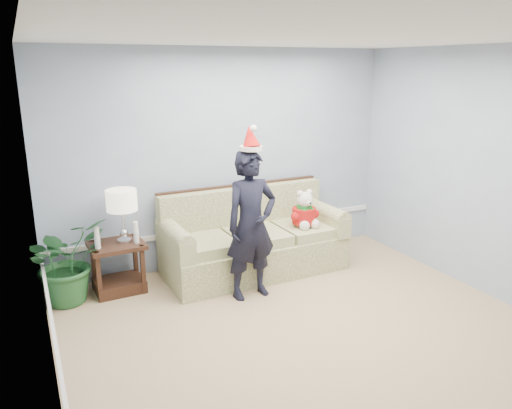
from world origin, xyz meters
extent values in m
cube|color=tan|center=(0.00, 0.00, -0.01)|extent=(4.50, 5.00, 0.02)
cube|color=white|center=(0.00, 0.00, 2.71)|extent=(4.50, 5.00, 0.02)
cube|color=#96A8BF|center=(0.00, 2.51, 1.35)|extent=(4.50, 0.02, 2.70)
cube|color=#96A8BF|center=(-2.26, 0.00, 1.35)|extent=(0.02, 5.00, 2.70)
cube|color=white|center=(0.00, 2.48, 0.45)|extent=(4.48, 0.03, 0.06)
cube|color=white|center=(-2.23, 0.00, 0.45)|extent=(0.03, 4.98, 0.06)
cube|color=#4D5D2C|center=(0.16, 1.98, 0.21)|extent=(2.21, 0.99, 0.42)
cube|color=#4D5D2C|center=(-0.51, 1.93, 0.48)|extent=(0.66, 0.77, 0.13)
cube|color=#4D5D2C|center=(0.16, 1.93, 0.48)|extent=(0.66, 0.77, 0.13)
cube|color=#4D5D2C|center=(0.84, 1.93, 0.48)|extent=(0.66, 0.77, 0.13)
cube|color=#4D5D2C|center=(0.16, 2.34, 0.71)|extent=(2.20, 0.26, 0.58)
cube|color=black|center=(0.16, 2.41, 1.00)|extent=(2.19, 0.11, 0.05)
cube|color=#4D5D2C|center=(-0.84, 1.98, 0.54)|extent=(0.21, 0.94, 0.25)
cube|color=#4D5D2C|center=(1.17, 1.98, 0.54)|extent=(0.21, 0.94, 0.25)
cube|color=#361F13|center=(-1.46, 2.14, 0.55)|extent=(0.61, 0.52, 0.05)
cube|color=#361F13|center=(-1.46, 2.14, 0.07)|extent=(0.55, 0.46, 0.13)
cube|color=#361F13|center=(-1.70, 1.95, 0.29)|extent=(0.05, 0.05, 0.57)
cube|color=#361F13|center=(-1.22, 1.95, 0.29)|extent=(0.05, 0.05, 0.57)
cube|color=#361F13|center=(-1.70, 2.33, 0.29)|extent=(0.05, 0.05, 0.57)
cube|color=#361F13|center=(-1.22, 2.33, 0.29)|extent=(0.05, 0.05, 0.57)
cylinder|color=silver|center=(-1.36, 2.15, 0.59)|extent=(0.16, 0.16, 0.03)
sphere|color=silver|center=(-1.36, 2.15, 0.68)|extent=(0.09, 0.09, 0.09)
cylinder|color=silver|center=(-1.36, 2.15, 0.82)|extent=(0.03, 0.03, 0.34)
cylinder|color=beige|center=(-1.36, 2.15, 1.06)|extent=(0.34, 0.34, 0.23)
cylinder|color=silver|center=(-1.67, 2.06, 0.64)|extent=(0.06, 0.06, 0.13)
cylinder|color=white|center=(-1.67, 2.06, 0.76)|extent=(0.05, 0.05, 0.11)
cylinder|color=silver|center=(-1.25, 2.06, 0.64)|extent=(0.06, 0.06, 0.13)
cylinder|color=white|center=(-1.25, 2.06, 0.76)|extent=(0.05, 0.05, 0.11)
imported|color=#205629|center=(-2.00, 2.12, 0.46)|extent=(1.07, 1.02, 0.92)
imported|color=black|center=(-0.15, 1.39, 0.82)|extent=(0.63, 0.44, 1.64)
cylinder|color=silver|center=(-0.15, 1.39, 1.66)|extent=(0.24, 0.24, 0.05)
cone|color=red|center=(-0.15, 1.41, 1.77)|extent=(0.20, 0.26, 0.27)
sphere|color=silver|center=(-0.15, 1.33, 1.86)|extent=(0.07, 0.07, 0.07)
sphere|color=silver|center=(0.79, 1.85, 0.68)|extent=(0.28, 0.28, 0.28)
cylinder|color=red|center=(0.79, 1.85, 0.68)|extent=(0.31, 0.31, 0.20)
cylinder|color=#146B20|center=(0.79, 1.85, 0.79)|extent=(0.21, 0.21, 0.03)
sphere|color=silver|center=(0.71, 1.72, 0.59)|extent=(0.13, 0.13, 0.13)
sphere|color=silver|center=(0.86, 1.72, 0.59)|extent=(0.13, 0.13, 0.13)
sphere|color=silver|center=(0.79, 1.84, 0.89)|extent=(0.20, 0.20, 0.20)
sphere|color=black|center=(0.79, 1.72, 0.87)|extent=(0.03, 0.03, 0.03)
sphere|color=silver|center=(0.72, 1.85, 0.97)|extent=(0.08, 0.08, 0.08)
sphere|color=silver|center=(0.86, 1.85, 0.97)|extent=(0.08, 0.08, 0.08)
camera|label=1|loc=(-2.31, -3.24, 2.48)|focal=35.00mm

